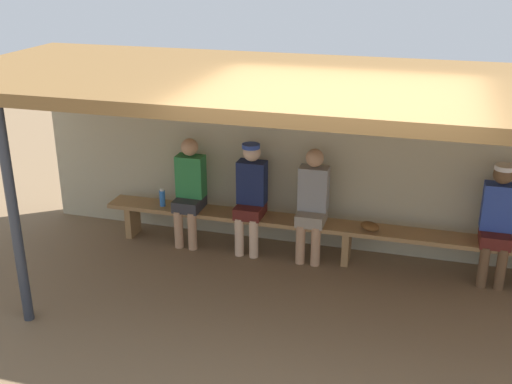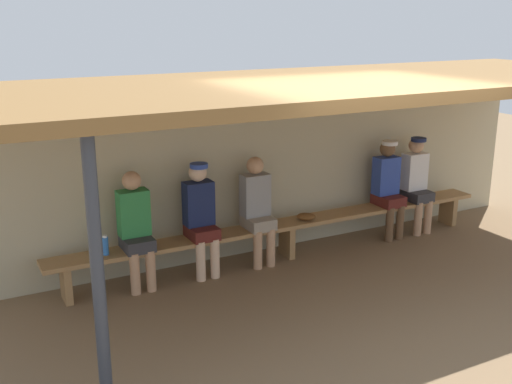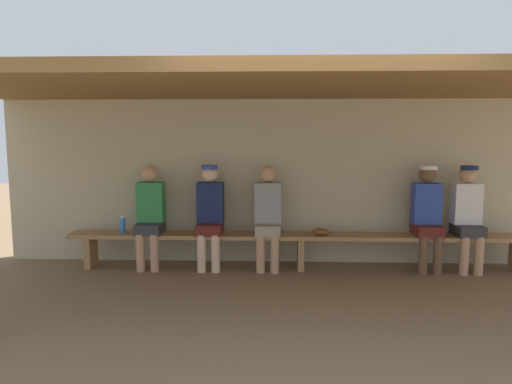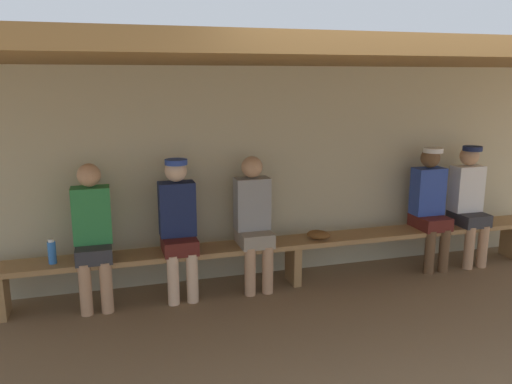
# 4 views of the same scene
# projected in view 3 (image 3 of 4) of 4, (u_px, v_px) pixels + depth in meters

# --- Properties ---
(ground_plane) EXTENTS (24.00, 24.00, 0.00)m
(ground_plane) POSITION_uv_depth(u_px,v_px,m) (310.00, 315.00, 4.41)
(ground_plane) COLOR brown
(back_wall) EXTENTS (8.00, 0.20, 2.20)m
(back_wall) POSITION_uv_depth(u_px,v_px,m) (299.00, 181.00, 6.26)
(back_wall) COLOR #B7AD8C
(back_wall) RESTS_ON ground
(dugout_roof) EXTENTS (8.00, 2.80, 0.12)m
(dugout_roof) POSITION_uv_depth(u_px,v_px,m) (308.00, 84.00, 4.83)
(dugout_roof) COLOR brown
(dugout_roof) RESTS_ON back_wall
(bench) EXTENTS (6.00, 0.36, 0.46)m
(bench) POSITION_uv_depth(u_px,v_px,m) (301.00, 240.00, 5.90)
(bench) COLOR #9E7547
(bench) RESTS_ON ground
(player_with_sunglasses) EXTENTS (0.34, 0.42, 1.34)m
(player_with_sunglasses) POSITION_uv_depth(u_px,v_px,m) (427.00, 213.00, 5.80)
(player_with_sunglasses) COLOR #591E19
(player_with_sunglasses) RESTS_ON ground
(player_middle) EXTENTS (0.34, 0.42, 1.34)m
(player_middle) POSITION_uv_depth(u_px,v_px,m) (268.00, 213.00, 5.88)
(player_middle) COLOR gray
(player_middle) RESTS_ON ground
(player_shirtless_tan) EXTENTS (0.34, 0.42, 1.34)m
(player_shirtless_tan) POSITION_uv_depth(u_px,v_px,m) (468.00, 213.00, 5.79)
(player_shirtless_tan) COLOR #333338
(player_shirtless_tan) RESTS_ON ground
(player_rightmost) EXTENTS (0.34, 0.42, 1.34)m
(player_rightmost) POSITION_uv_depth(u_px,v_px,m) (150.00, 213.00, 5.93)
(player_rightmost) COLOR #333338
(player_rightmost) RESTS_ON ground
(player_near_post) EXTENTS (0.34, 0.42, 1.34)m
(player_near_post) POSITION_uv_depth(u_px,v_px,m) (210.00, 212.00, 5.90)
(player_near_post) COLOR #591E19
(player_near_post) RESTS_ON ground
(water_bottle_blue) EXTENTS (0.07, 0.07, 0.22)m
(water_bottle_blue) POSITION_uv_depth(u_px,v_px,m) (123.00, 225.00, 5.94)
(water_bottle_blue) COLOR blue
(water_bottle_blue) RESTS_ON bench
(baseball_glove_dark_brown) EXTENTS (0.29, 0.28, 0.09)m
(baseball_glove_dark_brown) POSITION_uv_depth(u_px,v_px,m) (321.00, 231.00, 5.84)
(baseball_glove_dark_brown) COLOR brown
(baseball_glove_dark_brown) RESTS_ON bench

